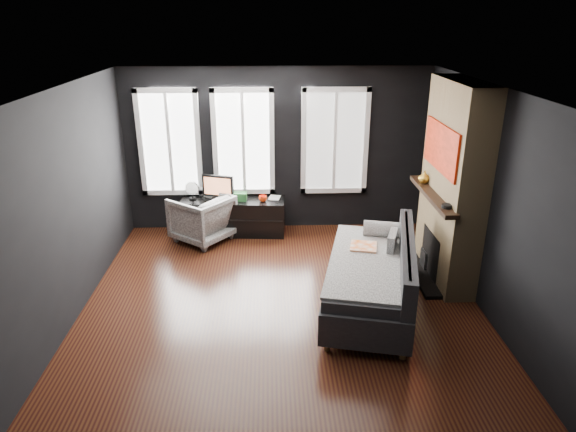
{
  "coord_description": "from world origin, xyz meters",
  "views": [
    {
      "loc": [
        -0.12,
        -5.79,
        3.46
      ],
      "look_at": [
        0.1,
        0.3,
        1.05
      ],
      "focal_mm": 32.0,
      "sensor_mm": 36.0,
      "label": 1
    }
  ],
  "objects_px": {
    "media_console": "(234,216)",
    "book": "(269,191)",
    "sofa": "(370,273)",
    "armchair": "(202,216)",
    "mug": "(263,198)",
    "mantel_vase": "(424,177)",
    "monitor": "(218,186)"
  },
  "relations": [
    {
      "from": "media_console",
      "to": "book",
      "type": "xyz_separation_m",
      "value": [
        0.6,
        0.05,
        0.42
      ]
    },
    {
      "from": "sofa",
      "to": "armchair",
      "type": "distance_m",
      "value": 3.17
    },
    {
      "from": "media_console",
      "to": "mug",
      "type": "relative_size",
      "value": 13.07
    },
    {
      "from": "media_console",
      "to": "mantel_vase",
      "type": "height_order",
      "value": "mantel_vase"
    },
    {
      "from": "sofa",
      "to": "book",
      "type": "distance_m",
      "value": 2.79
    },
    {
      "from": "monitor",
      "to": "sofa",
      "type": "bearing_deg",
      "value": -30.91
    },
    {
      "from": "armchair",
      "to": "monitor",
      "type": "distance_m",
      "value": 0.56
    },
    {
      "from": "media_console",
      "to": "mug",
      "type": "distance_m",
      "value": 0.63
    },
    {
      "from": "armchair",
      "to": "book",
      "type": "distance_m",
      "value": 1.18
    },
    {
      "from": "monitor",
      "to": "mug",
      "type": "height_order",
      "value": "monitor"
    },
    {
      "from": "mug",
      "to": "mantel_vase",
      "type": "height_order",
      "value": "mantel_vase"
    },
    {
      "from": "book",
      "to": "mantel_vase",
      "type": "height_order",
      "value": "mantel_vase"
    },
    {
      "from": "monitor",
      "to": "mug",
      "type": "bearing_deg",
      "value": 10.15
    },
    {
      "from": "media_console",
      "to": "book",
      "type": "distance_m",
      "value": 0.74
    },
    {
      "from": "sofa",
      "to": "mug",
      "type": "bearing_deg",
      "value": 133.07
    },
    {
      "from": "media_console",
      "to": "monitor",
      "type": "height_order",
      "value": "monitor"
    },
    {
      "from": "media_console",
      "to": "mug",
      "type": "xyz_separation_m",
      "value": [
        0.5,
        -0.12,
        0.36
      ]
    },
    {
      "from": "sofa",
      "to": "media_console",
      "type": "relative_size",
      "value": 1.29
    },
    {
      "from": "armchair",
      "to": "monitor",
      "type": "relative_size",
      "value": 1.54
    },
    {
      "from": "sofa",
      "to": "media_console",
      "type": "height_order",
      "value": "sofa"
    },
    {
      "from": "monitor",
      "to": "mug",
      "type": "xyz_separation_m",
      "value": [
        0.73,
        -0.11,
        -0.18
      ]
    },
    {
      "from": "sofa",
      "to": "mug",
      "type": "relative_size",
      "value": 16.92
    },
    {
      "from": "mantel_vase",
      "to": "sofa",
      "type": "bearing_deg",
      "value": -127.26
    },
    {
      "from": "media_console",
      "to": "mug",
      "type": "bearing_deg",
      "value": -9.63
    },
    {
      "from": "armchair",
      "to": "book",
      "type": "xyz_separation_m",
      "value": [
        1.09,
        0.34,
        0.29
      ]
    },
    {
      "from": "sofa",
      "to": "monitor",
      "type": "distance_m",
      "value": 3.21
    },
    {
      "from": "media_console",
      "to": "book",
      "type": "relative_size",
      "value": 6.89
    },
    {
      "from": "monitor",
      "to": "mantel_vase",
      "type": "height_order",
      "value": "mantel_vase"
    },
    {
      "from": "sofa",
      "to": "monitor",
      "type": "xyz_separation_m",
      "value": [
        -2.08,
        2.42,
        0.35
      ]
    },
    {
      "from": "sofa",
      "to": "armchair",
      "type": "relative_size",
      "value": 2.65
    },
    {
      "from": "sofa",
      "to": "mug",
      "type": "distance_m",
      "value": 2.68
    },
    {
      "from": "mug",
      "to": "mantel_vase",
      "type": "distance_m",
      "value": 2.61
    }
  ]
}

